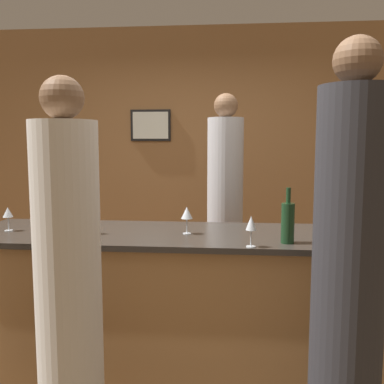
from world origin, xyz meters
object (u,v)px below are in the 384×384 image
object	(u,v)px
guest_0	(348,284)
wine_bottle_0	(288,222)
bartender	(225,219)
guest_2	(69,294)

from	to	relation	value
guest_0	wine_bottle_0	xyz separation A→B (m)	(-0.19, 0.56, 0.17)
bartender	guest_2	xyz separation A→B (m)	(-0.69, -1.71, -0.06)
guest_2	wine_bottle_0	xyz separation A→B (m)	(1.06, 0.60, 0.24)
bartender	guest_2	size ratio (longest dim) A/B	1.06
bartender	wine_bottle_0	world-z (taller)	bartender
guest_0	guest_2	size ratio (longest dim) A/B	1.08
guest_0	wine_bottle_0	world-z (taller)	guest_0
guest_2	wine_bottle_0	size ratio (longest dim) A/B	5.81
guest_0	wine_bottle_0	bearing A→B (deg)	108.71
bartender	wine_bottle_0	distance (m)	1.18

